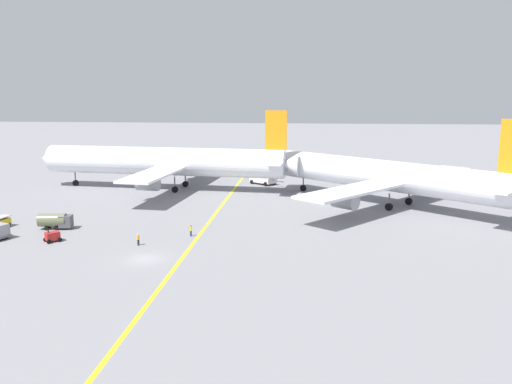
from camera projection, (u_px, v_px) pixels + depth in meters
The scene contains 10 objects.
ground_plane at pixel (145, 259), 64.27m from camera, with size 600.00×600.00×0.00m, color gray.
taxiway_stripe at pixel (197, 238), 73.61m from camera, with size 0.50×120.00×0.01m, color yellow.
airliner_at_gate_left at pixel (165, 162), 110.21m from camera, with size 57.62×45.09×16.89m.
airliner_being_pushed at pixel (386, 176), 94.35m from camera, with size 44.73×41.66×16.44m.
pushback_tug at pixel (262, 179), 117.29m from camera, with size 8.12×6.80×2.93m.
gse_gpu_cart_small at pixel (53, 236), 71.62m from camera, with size 2.61×2.62×1.90m.
gse_baggage_cart_near_cluster at pixel (1, 222), 79.30m from camera, with size 2.02×2.96×1.71m.
gse_fuel_bowser_stubby at pixel (56, 220), 78.33m from camera, with size 5.12×2.58×2.40m.
ground_crew_wing_walker_right at pixel (138, 239), 69.93m from camera, with size 0.36×0.36×1.61m.
ground_crew_marshaller_foreground at pixel (191, 230), 74.42m from camera, with size 0.43×0.40×1.65m.
Camera 1 is at (19.93, -59.87, 20.20)m, focal length 36.40 mm.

